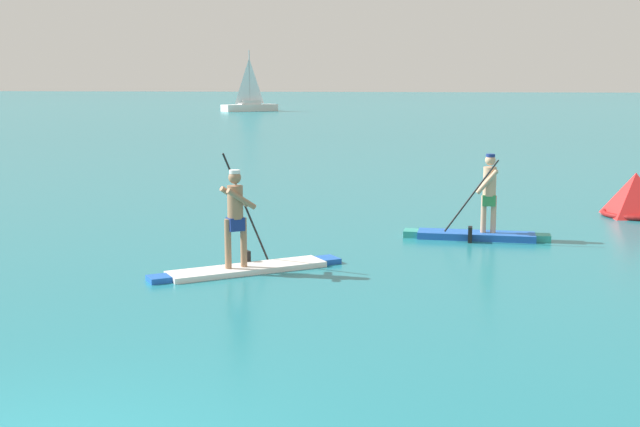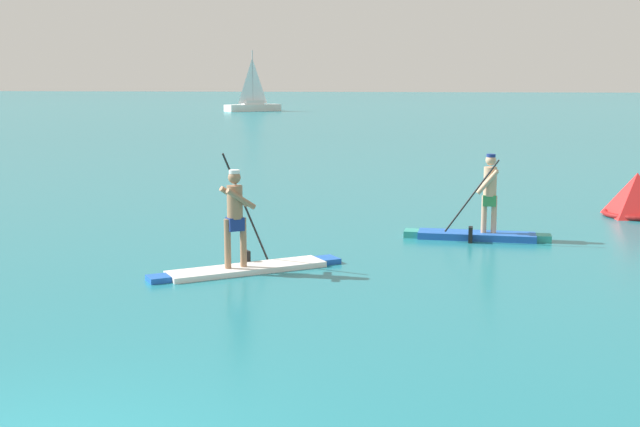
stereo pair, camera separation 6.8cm
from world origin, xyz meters
name	(u,v)px [view 1 (the left image)]	position (x,y,z in m)	size (l,w,h in m)	color
paddleboarder_mid_center	(244,249)	(0.03, 7.47, 0.39)	(2.94, 2.35, 2.03)	white
paddleboarder_far_right	(479,222)	(3.96, 11.04, 0.35)	(2.93, 0.82, 1.73)	blue
race_marker_buoy	(635,197)	(7.64, 14.51, 0.45)	(1.73, 1.73, 1.04)	red
sailboat_left_horizon	(250,104)	(-18.19, 77.05, 0.76)	(5.35, 5.39, 6.25)	white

